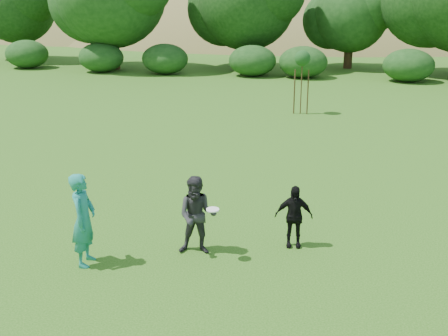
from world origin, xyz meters
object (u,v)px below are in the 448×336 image
object	(u,v)px
sapling	(302,60)
player_black	(294,216)
player_grey	(197,216)
player_teal	(84,220)

from	to	relation	value
sapling	player_black	bearing A→B (deg)	-85.95
player_grey	sapling	size ratio (longest dim) A/B	0.60
player_teal	sapling	distance (m)	15.94
player_grey	player_black	world-z (taller)	player_grey
player_grey	sapling	world-z (taller)	sapling
player_black	player_grey	bearing A→B (deg)	-167.21
sapling	player_teal	bearing A→B (deg)	-101.34
player_teal	sapling	size ratio (longest dim) A/B	0.69
player_teal	player_black	size ratio (longest dim) A/B	1.39
player_teal	player_black	distance (m)	4.46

